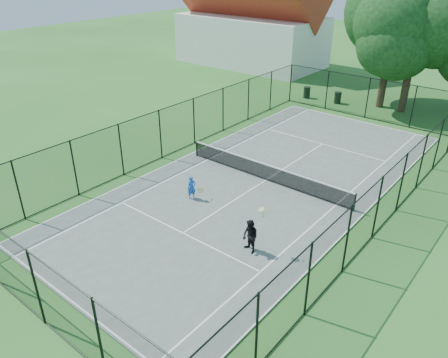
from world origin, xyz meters
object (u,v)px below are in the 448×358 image
Objects in this scene: tennis_net at (266,172)px; player_black at (250,236)px; trash_bin_left at (307,92)px; trash_bin_right at (338,98)px; player_blue at (192,188)px.

tennis_net is 4.98× the size of player_black.
tennis_net is 10.92× the size of trash_bin_left.
trash_bin_right reaches higher than trash_bin_left.
trash_bin_left is 1.00× the size of trash_bin_right.
tennis_net is 10.86× the size of trash_bin_right.
player_black is (3.03, -5.61, 0.22)m from tennis_net.
player_blue is 0.59× the size of player_black.
player_black is at bearing -66.35° from trash_bin_left.
trash_bin_left is 2.70m from trash_bin_right.
player_blue is at bearing -85.73° from trash_bin_right.
player_blue is at bearing -77.58° from trash_bin_left.
trash_bin_left is at bearing 102.42° from player_blue.
player_black reaches higher than trash_bin_right.
trash_bin_left is at bearing 111.75° from tennis_net.
tennis_net is 6.38m from player_black.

